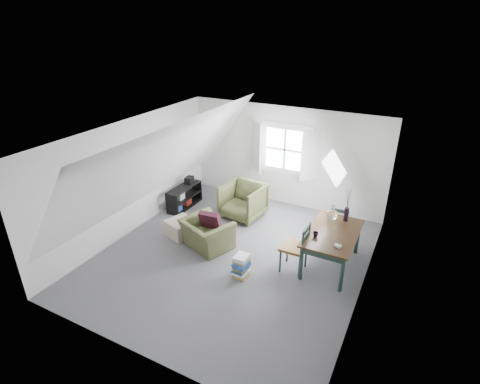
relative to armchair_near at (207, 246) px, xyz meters
The scene contains 24 objects.
floor 0.65m from the armchair_near, ahead, with size 5.50×5.50×0.00m, color #545358.
ceiling 2.58m from the armchair_near, ahead, with size 5.50×5.50×0.00m, color white.
wall_back 3.03m from the armchair_near, 76.45° to the left, with size 5.00×5.00×0.00m, color silver.
wall_front 3.15m from the armchair_near, 77.06° to the right, with size 5.00×5.00×0.00m, color silver.
wall_left 2.24m from the armchair_near, behind, with size 5.50×5.50×0.00m, color silver.
wall_right 3.39m from the armchair_near, ahead, with size 5.50×5.50×0.00m, color silver.
slope_left 1.99m from the armchair_near, behind, with size 5.50×5.50×0.00m, color white.
slope_right 2.83m from the armchair_near, ahead, with size 5.50×5.50×0.00m, color white.
dormer_window 3.05m from the armchair_near, 76.08° to the left, with size 1.71×0.35×1.30m.
skylight 3.06m from the armchair_near, 29.32° to the left, with size 0.55×0.75×0.04m, color white.
armchair_near is the anchor object (origin of this frame).
armchair_far 1.52m from the armchair_near, 87.29° to the left, with size 0.90×0.92×0.84m, color #444A25.
throw_pillow 0.56m from the armchair_near, 90.00° to the left, with size 0.43×0.12×0.43m, color #380F1D.
ottoman 0.78m from the armchair_near, behind, with size 0.55×0.55×0.36m, color tan.
dining_table 2.60m from the armchair_near, 12.19° to the left, with size 0.89×1.49×0.74m.
demijohn 2.65m from the armchair_near, 23.04° to the left, with size 0.22×0.22×0.31m.
vase_twigs 2.92m from the armchair_near, 22.91° to the left, with size 0.09×0.10×0.69m.
cup 2.34m from the armchair_near, ahead, with size 0.10×0.10×0.09m, color black.
paper_box 2.77m from the armchair_near, ahead, with size 0.12×0.08×0.04m, color white.
dining_chair_far 2.85m from the armchair_near, 31.70° to the left, with size 0.39×0.39×0.84m.
dining_chair_near 1.98m from the armchair_near, ahead, with size 0.47×0.47×0.99m.
media_shelf 1.97m from the armchair_near, 139.33° to the left, with size 0.36×1.07×0.55m.
electronics_box 2.24m from the armchair_near, 133.53° to the left, with size 0.17×0.23×0.19m, color black.
magazine_stack 1.22m from the armchair_near, 26.37° to the right, with size 0.31×0.37×0.42m.
Camera 1 is at (3.01, -5.53, 4.39)m, focal length 28.00 mm.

